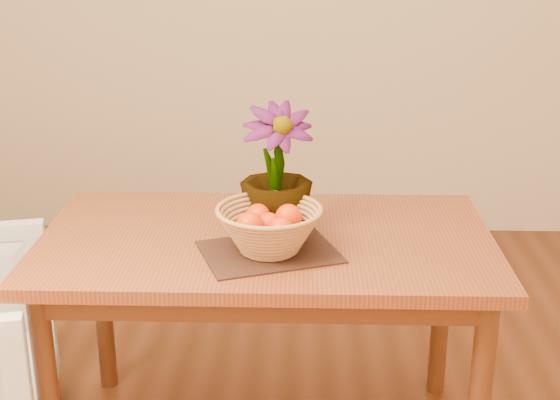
{
  "coord_description": "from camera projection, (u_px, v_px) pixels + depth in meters",
  "views": [
    {
      "loc": [
        0.11,
        -1.93,
        1.66
      ],
      "look_at": [
        0.04,
        0.23,
        0.89
      ],
      "focal_mm": 50.0,
      "sensor_mm": 36.0,
      "label": 1
    }
  ],
  "objects": [
    {
      "name": "table",
      "position": [
        266.0,
        262.0,
        2.44
      ],
      "size": [
        1.4,
        0.8,
        0.75
      ],
      "color": "brown",
      "rests_on": "floor"
    },
    {
      "name": "placemat",
      "position": [
        269.0,
        252.0,
        2.29
      ],
      "size": [
        0.46,
        0.4,
        0.01
      ],
      "primitive_type": "cube",
      "rotation": [
        0.0,
        0.0,
        0.35
      ],
      "color": "#311A12",
      "rests_on": "table"
    },
    {
      "name": "wicker_basket",
      "position": [
        269.0,
        231.0,
        2.26
      ],
      "size": [
        0.31,
        0.31,
        0.13
      ],
      "color": "#B47B4B",
      "rests_on": "placemat"
    },
    {
      "name": "potted_plant",
      "position": [
        276.0,
        170.0,
        2.38
      ],
      "size": [
        0.26,
        0.26,
        0.4
      ],
      "primitive_type": "imported",
      "rotation": [
        0.0,
        0.0,
        0.2
      ],
      "color": "#214C15",
      "rests_on": "table"
    },
    {
      "name": "orange_pile",
      "position": [
        269.0,
        222.0,
        2.25
      ],
      "size": [
        0.19,
        0.18,
        0.08
      ],
      "rotation": [
        0.0,
        0.0,
        -0.04
      ],
      "color": "#EF3703",
      "rests_on": "wicker_basket"
    }
  ]
}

